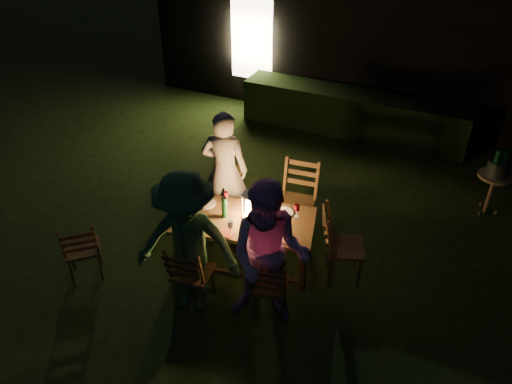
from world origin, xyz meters
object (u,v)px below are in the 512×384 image
at_px(chair_spare, 85,258).
at_px(side_table, 494,179).
at_px(ice_bucket, 498,168).
at_px(bottle_bucket_a, 495,166).
at_px(dining_table, 245,224).
at_px(chair_far_right, 296,213).
at_px(person_house_side, 225,170).
at_px(chair_near_right, 269,295).
at_px(chair_near_left, 193,283).
at_px(bottle_table, 224,208).
at_px(person_opp_right, 269,256).
at_px(chair_far_left, 226,207).
at_px(chair_end, 342,257).
at_px(lantern, 249,207).
at_px(person_opp_left, 187,245).
at_px(bottle_bucket_b, 503,165).

distance_m(chair_spare, side_table, 5.70).
relative_size(ice_bucket, bottle_bucket_a, 0.94).
distance_m(dining_table, side_table, 3.72).
distance_m(chair_far_right, person_house_side, 1.14).
height_order(chair_near_right, chair_spare, chair_spare).
distance_m(chair_near_left, bottle_table, 0.97).
bearing_deg(chair_far_right, bottle_bucket_a, -152.26).
bearing_deg(person_opp_right, chair_far_right, 86.31).
bearing_deg(chair_near_left, chair_near_right, 6.10).
relative_size(chair_far_left, side_table, 1.43).
bearing_deg(chair_far_right, chair_near_right, 93.29).
bearing_deg(chair_end, chair_near_right, -52.14).
relative_size(chair_far_right, chair_spare, 1.17).
bearing_deg(person_opp_right, lantern, 114.69).
bearing_deg(chair_end, person_opp_left, -70.72).
bearing_deg(bottle_table, chair_near_right, -33.99).
height_order(chair_end, bottle_bucket_b, chair_end).
height_order(dining_table, chair_near_left, chair_near_left).
bearing_deg(chair_far_right, person_opp_right, 93.41).
distance_m(chair_end, person_opp_left, 1.96).
bearing_deg(person_opp_left, chair_end, 25.97).
bearing_deg(ice_bucket, person_opp_left, -131.12).
height_order(dining_table, chair_near_right, chair_near_right).
height_order(side_table, bottle_bucket_a, bottle_bucket_a).
height_order(chair_far_right, person_opp_left, person_opp_left).
relative_size(person_opp_right, bottle_bucket_a, 5.62).
bearing_deg(bottle_table, person_house_side, 117.39).
distance_m(lantern, bottle_bucket_a, 3.59).
distance_m(person_house_side, lantern, 0.92).
relative_size(chair_far_right, side_table, 1.68).
distance_m(dining_table, chair_near_left, 0.96).
bearing_deg(bottle_bucket_b, chair_end, -125.16).
bearing_deg(lantern, dining_table, -121.32).
xyz_separation_m(chair_near_left, bottle_table, (0.01, 0.80, 0.56)).
height_order(lantern, bottle_table, lantern).
xyz_separation_m(person_house_side, person_opp_left, (0.39, -1.59, 0.04)).
xyz_separation_m(chair_near_left, chair_end, (1.45, 1.14, 0.02)).
bearing_deg(bottle_table, chair_end, 13.59).
relative_size(chair_spare, bottle_bucket_a, 2.90).
bearing_deg(chair_near_right, person_house_side, 118.94).
bearing_deg(chair_spare, bottle_bucket_a, -3.51).
xyz_separation_m(chair_near_left, ice_bucket, (3.00, 3.37, 0.47)).
bearing_deg(dining_table, side_table, 28.87).
bearing_deg(person_opp_left, chair_near_left, 92.38).
bearing_deg(side_table, chair_far_right, -145.58).
bearing_deg(bottle_bucket_a, bottle_table, -139.17).
distance_m(side_table, ice_bucket, 0.19).
bearing_deg(chair_near_right, side_table, 41.80).
bearing_deg(chair_far_left, person_house_side, -87.51).
height_order(side_table, ice_bucket, ice_bucket).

